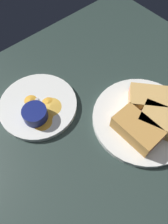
{
  "coord_description": "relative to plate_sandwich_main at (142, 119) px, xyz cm",
  "views": [
    {
      "loc": [
        -11.02,
        21.93,
        58.03
      ],
      "look_at": [
        14.05,
        0.25,
        3.0
      ],
      "focal_mm": 35.44,
      "sensor_mm": 36.0,
      "label": 1
    }
  ],
  "objects": [
    {
      "name": "sandwich_half_near",
      "position": [
        -1.86,
        5.26,
        3.2
      ],
      "size": [
        13.43,
        7.93,
        4.8
      ],
      "color": "#C68C42",
      "rests_on": "plate_sandwich_main"
    },
    {
      "name": "plate_sandwich_main",
      "position": [
        0.0,
        0.0,
        0.0
      ],
      "size": [
        29.36,
        29.36,
        1.6
      ],
      "primitive_type": "cylinder",
      "color": "white",
      "rests_on": "ground_plane"
    },
    {
      "name": "sandwich_half_extra",
      "position": [
        1.86,
        -5.26,
        3.2
      ],
      "size": [
        14.77,
        14.31,
        4.8
      ],
      "color": "tan",
      "rests_on": "plate_sandwich_main"
    },
    {
      "name": "plate_chips_companion",
      "position": [
        24.17,
        20.53,
        0.0
      ],
      "size": [
        23.89,
        23.89,
        1.6
      ],
      "primitive_type": "cylinder",
      "color": "white",
      "rests_on": "ground_plane"
    },
    {
      "name": "ground_plane",
      "position": [
        -1.96,
        12.01,
        -2.3
      ],
      "size": [
        110.0,
        110.0,
        3.0
      ],
      "primitive_type": "cube",
      "color": "#283833"
    },
    {
      "name": "ramekin_dark_sauce",
      "position": [
        1.2,
        -6.5,
        3.07
      ],
      "size": [
        6.92,
        6.92,
        4.24
      ],
      "color": "navy",
      "rests_on": "plate_sandwich_main"
    },
    {
      "name": "ramekin_light_gravy",
      "position": [
        20.59,
        23.52,
        2.78
      ],
      "size": [
        7.19,
        7.19,
        3.67
      ],
      "color": "navy",
      "rests_on": "plate_chips_companion"
    },
    {
      "name": "spoon_by_gravy_ramekin",
      "position": [
        19.67,
        22.77,
        1.16
      ],
      "size": [
        9.48,
        5.74,
        0.8
      ],
      "color": "silver",
      "rests_on": "plate_chips_companion"
    },
    {
      "name": "plantain_chip_scatter",
      "position": [
        21.03,
        20.61,
        1.1
      ],
      "size": [
        15.27,
        13.52,
        0.6
      ],
      "color": "gold",
      "rests_on": "plate_chips_companion"
    },
    {
      "name": "sandwich_half_far",
      "position": [
        -5.26,
        -1.86,
        3.2
      ],
      "size": [
        14.9,
        11.84,
        4.8
      ],
      "color": "tan",
      "rests_on": "plate_sandwich_main"
    },
    {
      "name": "spoon_by_dark_ramekin",
      "position": [
        0.74,
        -1.0,
        1.16
      ],
      "size": [
        2.46,
        9.94,
        0.8
      ],
      "color": "silver",
      "rests_on": "plate_sandwich_main"
    }
  ]
}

